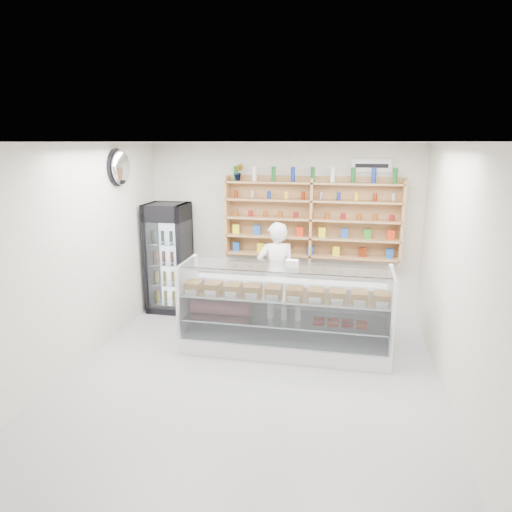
# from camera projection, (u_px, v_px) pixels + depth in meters

# --- Properties ---
(room) EXTENTS (5.00, 5.00, 5.00)m
(room) POSITION_uv_depth(u_px,v_px,m) (250.00, 267.00, 5.26)
(room) COLOR #A0A0A4
(room) RESTS_ON ground
(display_counter) EXTENTS (2.80, 0.84, 1.22)m
(display_counter) POSITION_uv_depth(u_px,v_px,m) (284.00, 327.00, 6.24)
(display_counter) COLOR white
(display_counter) RESTS_ON floor
(shop_worker) EXTENTS (0.69, 0.55, 1.64)m
(shop_worker) POSITION_uv_depth(u_px,v_px,m) (276.00, 274.00, 7.06)
(shop_worker) COLOR silver
(shop_worker) RESTS_ON floor
(drinks_cooler) EXTENTS (0.66, 0.65, 1.83)m
(drinks_cooler) POSITION_uv_depth(u_px,v_px,m) (169.00, 257.00, 7.68)
(drinks_cooler) COLOR black
(drinks_cooler) RESTS_ON floor
(wall_shelving) EXTENTS (2.84, 0.28, 1.33)m
(wall_shelving) POSITION_uv_depth(u_px,v_px,m) (311.00, 220.00, 7.34)
(wall_shelving) COLOR tan
(wall_shelving) RESTS_ON back_wall
(potted_plant) EXTENTS (0.18, 0.15, 0.28)m
(potted_plant) POSITION_uv_depth(u_px,v_px,m) (238.00, 172.00, 7.40)
(potted_plant) COLOR #1E6626
(potted_plant) RESTS_ON wall_shelving
(security_mirror) EXTENTS (0.15, 0.50, 0.50)m
(security_mirror) POSITION_uv_depth(u_px,v_px,m) (121.00, 167.00, 6.57)
(security_mirror) COLOR silver
(security_mirror) RESTS_ON left_wall
(wall_sign) EXTENTS (0.62, 0.03, 0.20)m
(wall_sign) POSITION_uv_depth(u_px,v_px,m) (372.00, 166.00, 7.08)
(wall_sign) COLOR white
(wall_sign) RESTS_ON back_wall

